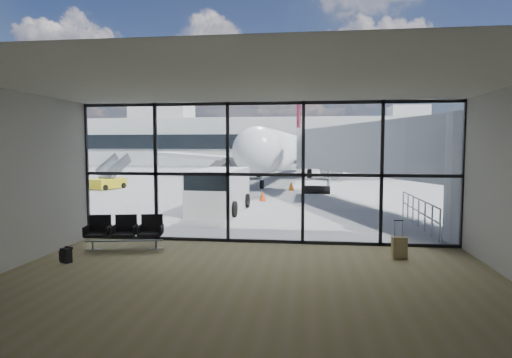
% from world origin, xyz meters
% --- Properties ---
extents(ground, '(220.00, 220.00, 0.00)m').
position_xyz_m(ground, '(0.00, 40.00, 0.00)').
color(ground, slate).
rests_on(ground, ground).
extents(lounge_shell, '(12.02, 8.01, 4.51)m').
position_xyz_m(lounge_shell, '(0.00, -4.80, 2.65)').
color(lounge_shell, brown).
rests_on(lounge_shell, ground).
extents(glass_curtain_wall, '(12.10, 0.12, 4.50)m').
position_xyz_m(glass_curtain_wall, '(0.00, 0.00, 2.25)').
color(glass_curtain_wall, white).
rests_on(glass_curtain_wall, ground).
extents(jet_bridge, '(8.00, 16.50, 4.33)m').
position_xyz_m(jet_bridge, '(4.90, 7.07, 2.76)').
color(jet_bridge, '#AEB2B4').
rests_on(jet_bridge, ground).
extents(apron_railing, '(0.06, 5.46, 1.11)m').
position_xyz_m(apron_railing, '(5.60, 3.50, 0.72)').
color(apron_railing, gray).
rests_on(apron_railing, ground).
extents(far_terminal, '(80.00, 12.20, 11.00)m').
position_xyz_m(far_terminal, '(-0.59, 61.97, 4.21)').
color(far_terminal, silver).
rests_on(far_terminal, ground).
extents(tree_0, '(4.95, 4.95, 7.12)m').
position_xyz_m(tree_0, '(-45.00, 72.00, 4.63)').
color(tree_0, '#382619').
rests_on(tree_0, ground).
extents(tree_1, '(5.61, 5.61, 8.07)m').
position_xyz_m(tree_1, '(-39.00, 72.00, 5.25)').
color(tree_1, '#382619').
rests_on(tree_1, ground).
extents(tree_2, '(6.27, 6.27, 9.03)m').
position_xyz_m(tree_2, '(-33.00, 72.00, 5.88)').
color(tree_2, '#382619').
rests_on(tree_2, ground).
extents(tree_3, '(4.95, 4.95, 7.12)m').
position_xyz_m(tree_3, '(-27.00, 72.00, 4.63)').
color(tree_3, '#382619').
rests_on(tree_3, ground).
extents(tree_4, '(5.61, 5.61, 8.07)m').
position_xyz_m(tree_4, '(-21.00, 72.00, 5.25)').
color(tree_4, '#382619').
rests_on(tree_4, ground).
extents(tree_5, '(6.27, 6.27, 9.03)m').
position_xyz_m(tree_5, '(-15.00, 72.00, 5.88)').
color(tree_5, '#382619').
rests_on(tree_5, ground).
extents(seating_row, '(2.28, 1.04, 1.01)m').
position_xyz_m(seating_row, '(-4.13, -1.26, 0.56)').
color(seating_row, gray).
rests_on(seating_row, ground).
extents(backpack, '(0.34, 0.34, 0.43)m').
position_xyz_m(backpack, '(-5.00, -3.03, 0.21)').
color(backpack, black).
rests_on(backpack, ground).
extents(suitcase, '(0.41, 0.32, 1.06)m').
position_xyz_m(suitcase, '(3.87, -1.51, 0.32)').
color(suitcase, olive).
rests_on(suitcase, ground).
extents(airliner, '(30.18, 35.01, 9.02)m').
position_xyz_m(airliner, '(-1.08, 31.23, 2.75)').
color(airliner, silver).
rests_on(airliner, ground).
extents(service_van, '(2.46, 4.76, 2.03)m').
position_xyz_m(service_van, '(-2.85, 6.31, 1.04)').
color(service_van, silver).
rests_on(service_van, ground).
extents(belt_loader, '(2.22, 4.15, 1.82)m').
position_xyz_m(belt_loader, '(-7.35, 24.11, 0.61)').
color(belt_loader, black).
rests_on(belt_loader, ground).
extents(mobile_stairs, '(2.30, 3.27, 2.10)m').
position_xyz_m(mobile_stairs, '(-13.41, 16.55, 0.50)').
color(mobile_stairs, gold).
rests_on(mobile_stairs, ground).
extents(traffic_cone_a, '(0.39, 0.39, 0.56)m').
position_xyz_m(traffic_cone_a, '(2.22, 15.04, 0.27)').
color(traffic_cone_a, '#DB470B').
rests_on(traffic_cone_a, ground).
extents(traffic_cone_b, '(0.41, 0.41, 0.59)m').
position_xyz_m(traffic_cone_b, '(-1.23, 10.79, 0.28)').
color(traffic_cone_b, '#E83C0C').
rests_on(traffic_cone_b, ground).
extents(traffic_cone_c, '(0.46, 0.46, 0.65)m').
position_xyz_m(traffic_cone_c, '(0.17, 17.00, 0.31)').
color(traffic_cone_c, orange).
rests_on(traffic_cone_c, ground).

